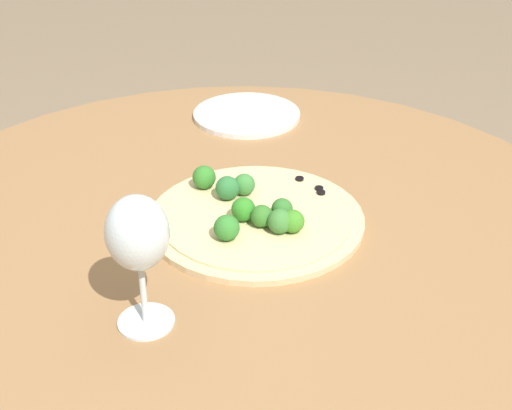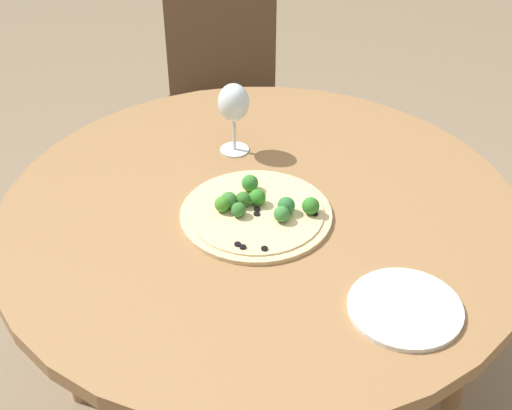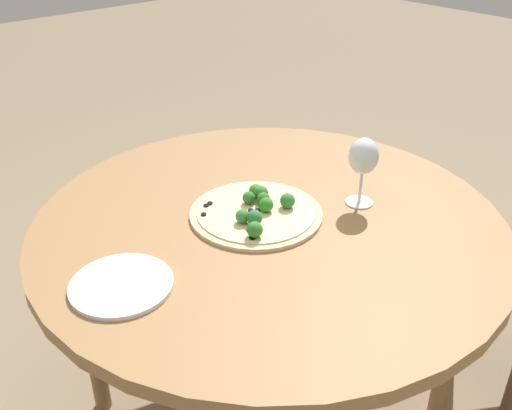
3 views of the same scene
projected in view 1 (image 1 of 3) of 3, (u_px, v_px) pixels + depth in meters
name	position (u px, v px, depth m)	size (l,w,h in m)	color
dining_table	(237.00, 260.00, 1.12)	(1.18, 1.18, 0.71)	olive
pizza	(254.00, 215.00, 1.09)	(0.33, 0.33, 0.05)	#DBBC89
wine_glass	(138.00, 237.00, 0.83)	(0.08, 0.08, 0.18)	silver
plate_near	(245.00, 115.00, 1.44)	(0.22, 0.22, 0.01)	silver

